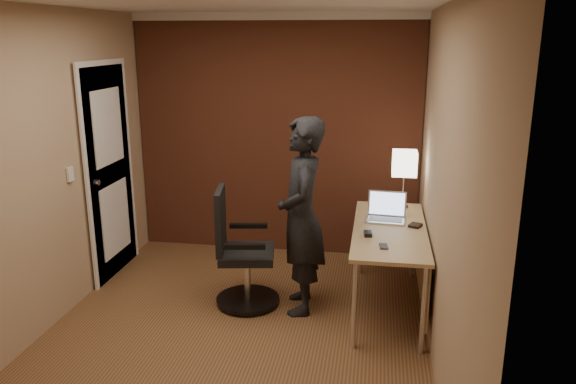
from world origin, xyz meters
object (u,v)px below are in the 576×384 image
object	(u,v)px
phone	(384,246)
desk_lamp	(404,164)
desk	(398,243)
person	(302,216)
mouse	(368,234)
wallet	(415,225)
laptop	(386,212)
office_chair	(239,256)

from	to	relation	value
phone	desk_lamp	bearing A→B (deg)	75.20
desk	person	xyz separation A→B (m)	(-0.80, -0.11, 0.23)
desk_lamp	mouse	xyz separation A→B (m)	(-0.30, -0.81, -0.40)
desk_lamp	wallet	world-z (taller)	desk_lamp
person	desk	bearing A→B (deg)	88.38
wallet	person	bearing A→B (deg)	-169.17
laptop	desk_lamp	bearing A→B (deg)	67.36
office_chair	person	distance (m)	0.65
desk_lamp	laptop	distance (m)	0.53
phone	wallet	world-z (taller)	wallet
laptop	mouse	size ratio (longest dim) A/B	3.50
desk	desk_lamp	distance (m)	0.81
office_chair	person	size ratio (longest dim) A/B	0.62
person	wallet	bearing A→B (deg)	91.26
desk	mouse	xyz separation A→B (m)	(-0.25, -0.22, 0.14)
laptop	mouse	world-z (taller)	laptop
laptop	phone	size ratio (longest dim) A/B	3.05
mouse	person	bearing A→B (deg)	162.48
laptop	office_chair	xyz separation A→B (m)	(-1.23, -0.36, -0.34)
desk_lamp	phone	distance (m)	1.14
desk	office_chair	bearing A→B (deg)	-174.75
laptop	mouse	distance (m)	0.48
desk_lamp	office_chair	distance (m)	1.70
desk	office_chair	distance (m)	1.35
laptop	phone	world-z (taller)	laptop
desk_lamp	wallet	xyz separation A→B (m)	(0.09, -0.53, -0.41)
laptop	person	size ratio (longest dim) A/B	0.21
mouse	wallet	xyz separation A→B (m)	(0.39, 0.29, -0.01)
phone	office_chair	distance (m)	1.28
office_chair	mouse	bearing A→B (deg)	-5.06
desk	laptop	distance (m)	0.32
wallet	person	size ratio (longest dim) A/B	0.07
desk_lamp	person	world-z (taller)	person
mouse	person	size ratio (longest dim) A/B	0.06
mouse	person	distance (m)	0.57
wallet	laptop	bearing A→B (deg)	145.24
desk	wallet	bearing A→B (deg)	26.19
phone	person	distance (m)	0.76
desk_lamp	person	bearing A→B (deg)	-140.09
mouse	office_chair	world-z (taller)	office_chair
desk_lamp	laptop	world-z (taller)	desk_lamp
wallet	person	xyz separation A→B (m)	(-0.94, -0.18, 0.09)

